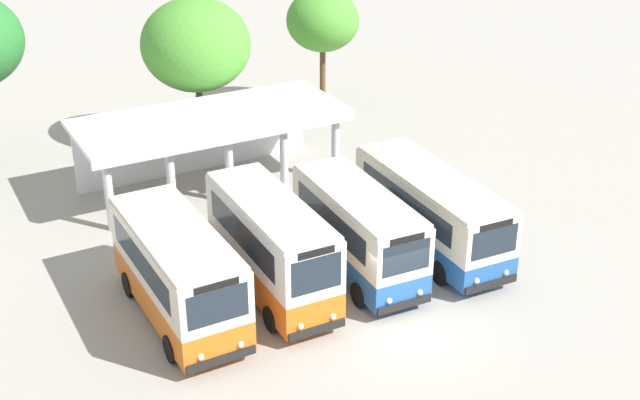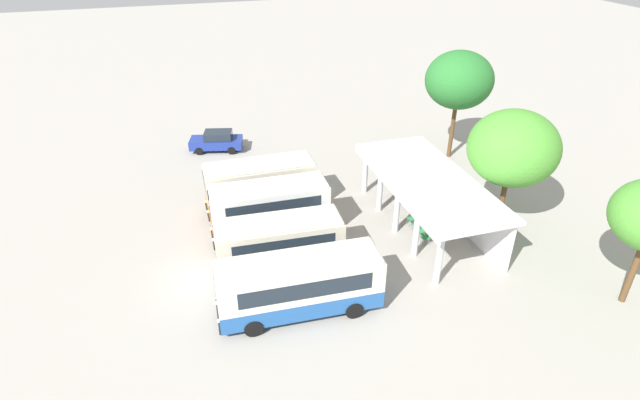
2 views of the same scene
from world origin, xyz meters
TOP-DOWN VIEW (x-y plane):
  - ground_plane at (0.00, 0.00)m, footprint 180.00×180.00m
  - city_bus_nearest_orange at (-6.28, 4.24)m, footprint 2.50×7.07m
  - city_bus_second_in_row at (-2.93, 4.14)m, footprint 2.35×6.97m
  - city_bus_middle_cream at (0.42, 3.93)m, footprint 2.54×6.86m
  - city_bus_fourth_amber at (3.78, 4.13)m, footprint 2.67×8.03m
  - parked_car_flank at (-16.51, 2.63)m, footprint 2.75×4.48m
  - terminal_canopy at (-1.34, 13.95)m, footprint 11.66×4.92m
  - waiting_chair_end_by_column at (-1.69, 12.88)m, footprint 0.44×0.44m
  - waiting_chair_second_from_end at (-0.99, 12.85)m, footprint 0.44×0.44m
  - waiting_chair_middle_seat at (-0.28, 12.81)m, footprint 0.44×0.44m
  - waiting_chair_fourth_seat at (0.42, 12.74)m, footprint 0.44×0.44m
  - roadside_tree_behind_canopy at (-0.12, 17.98)m, footprint 5.20×5.20m
  - roadside_tree_west_of_canopy at (-9.95, 20.10)m, footprint 5.01×5.01m

SIDE VIEW (x-z plane):
  - ground_plane at x=0.00m, z-range 0.00..0.00m
  - waiting_chair_end_by_column at x=-1.69m, z-range 0.09..0.95m
  - waiting_chair_second_from_end at x=-0.99m, z-range 0.09..0.95m
  - waiting_chair_middle_seat at x=-0.28m, z-range 0.09..0.95m
  - waiting_chair_fourth_seat at x=0.42m, z-range 0.09..0.95m
  - parked_car_flank at x=-16.51m, z-range 0.02..1.64m
  - city_bus_fourth_amber at x=3.78m, z-range 0.17..3.24m
  - city_bus_middle_cream at x=0.42m, z-range 0.17..3.40m
  - city_bus_nearest_orange at x=-6.28m, z-range 0.17..3.50m
  - city_bus_second_in_row at x=-2.93m, z-range 0.17..3.72m
  - terminal_canopy at x=-1.34m, z-range 0.85..4.25m
  - roadside_tree_behind_canopy at x=-0.12m, z-range 1.51..8.97m
  - roadside_tree_west_of_canopy at x=-9.95m, z-range 2.02..10.35m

